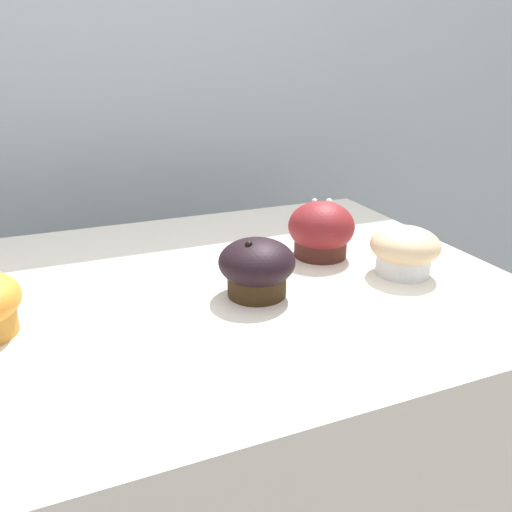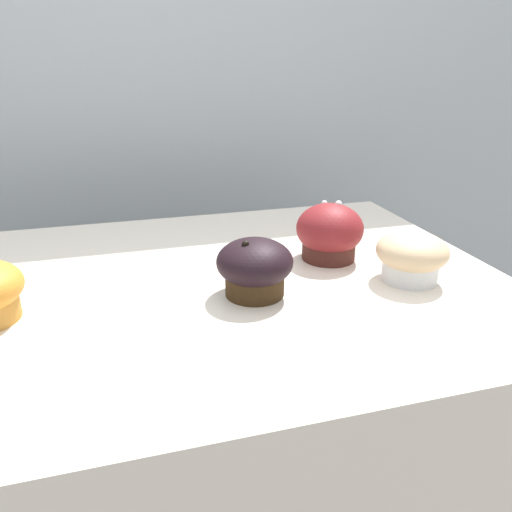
{
  "view_description": "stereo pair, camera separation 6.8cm",
  "coord_description": "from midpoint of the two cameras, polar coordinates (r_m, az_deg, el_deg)",
  "views": [
    {
      "loc": [
        -0.1,
        -0.62,
        1.23
      ],
      "look_at": [
        0.13,
        -0.03,
        0.97
      ],
      "focal_mm": 35.0,
      "sensor_mm": 36.0,
      "label": 1
    },
    {
      "loc": [
        -0.04,
        -0.64,
        1.23
      ],
      "look_at": [
        0.13,
        -0.03,
        0.97
      ],
      "focal_mm": 35.0,
      "sensor_mm": 36.0,
      "label": 2
    }
  ],
  "objects": [
    {
      "name": "wall_back",
      "position": [
        1.28,
        -12.21,
        6.52
      ],
      "size": [
        3.2,
        0.1,
        1.8
      ],
      "primitive_type": "cube",
      "color": "#A8B2B7",
      "rests_on": "ground"
    },
    {
      "name": "muffin_back_left",
      "position": [
        0.79,
        10.85,
        2.56
      ],
      "size": [
        0.1,
        0.1,
        0.09
      ],
      "color": "#451F19",
      "rests_on": "display_counter"
    },
    {
      "name": "muffin_back_right",
      "position": [
        0.66,
        2.81,
        -1.32
      ],
      "size": [
        0.1,
        0.1,
        0.08
      ],
      "color": "#352311",
      "rests_on": "display_counter"
    },
    {
      "name": "muffin_front_left",
      "position": [
        0.75,
        19.89,
        -0.05
      ],
      "size": [
        0.1,
        0.1,
        0.07
      ],
      "color": "silver",
      "rests_on": "display_counter"
    }
  ]
}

